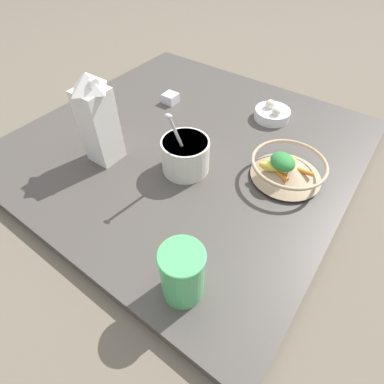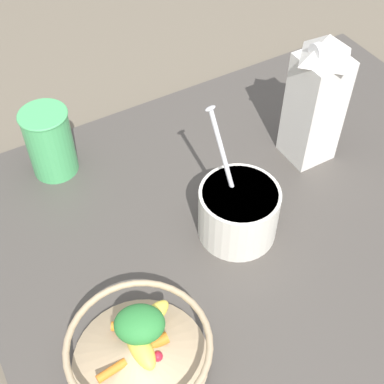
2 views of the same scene
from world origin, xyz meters
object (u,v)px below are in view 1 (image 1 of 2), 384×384
Objects in this scene: milk_carton at (98,119)px; garlic_bowl at (272,113)px; drinking_cup at (182,273)px; yogurt_tub at (185,154)px; fruit_bowl at (287,168)px; spice_jar at (171,99)px.

garlic_bowl is (0.49, -0.32, -0.11)m from milk_carton.
garlic_bowl is (0.70, 0.13, -0.05)m from drinking_cup.
drinking_cup is at bearing -169.10° from garlic_bowl.
drinking_cup is 1.13× the size of garlic_bowl.
milk_carton reaches higher than yogurt_tub.
drinking_cup reaches higher than fruit_bowl.
spice_jar is at bearing 6.80° from milk_carton.
yogurt_tub is (0.10, -0.23, -0.08)m from milk_carton.
spice_jar is at bearing 40.80° from drinking_cup.
yogurt_tub is 4.59× the size of spice_jar.
yogurt_tub reaches higher than spice_jar.
spice_jar is 0.41× the size of garlic_bowl.
drinking_cup is at bearing 176.00° from fruit_bowl.
milk_carton is at bearing 115.79° from fruit_bowl.
spice_jar is (0.27, 0.27, -0.04)m from yogurt_tub.
yogurt_tub is 1.88× the size of garlic_bowl.
yogurt_tub is at bearing -134.49° from spice_jar.
yogurt_tub reaches higher than drinking_cup.
spice_jar is 0.38m from garlic_bowl.
milk_carton is 1.16× the size of yogurt_tub.
garlic_bowl reaches higher than spice_jar.
garlic_bowl is (0.26, 0.17, -0.02)m from fruit_bowl.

